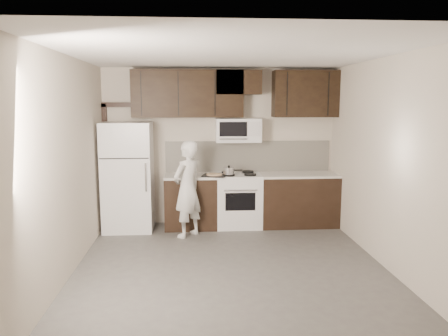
{
  "coord_description": "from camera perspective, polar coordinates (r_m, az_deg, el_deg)",
  "views": [
    {
      "loc": [
        -0.47,
        -5.34,
        2.14
      ],
      "look_at": [
        -0.02,
        0.9,
        1.18
      ],
      "focal_mm": 35.0,
      "sensor_mm": 36.0,
      "label": 1
    }
  ],
  "objects": [
    {
      "name": "microwave",
      "position": [
        7.46,
        1.85,
        4.96
      ],
      "size": [
        0.76,
        0.42,
        0.4
      ],
      "color": "white",
      "rests_on": "upper_cabinets"
    },
    {
      "name": "back_wall",
      "position": [
        7.65,
        -0.55,
        2.8
      ],
      "size": [
        4.0,
        0.0,
        4.0
      ],
      "primitive_type": "plane",
      "rotation": [
        1.57,
        0.0,
        0.0
      ],
      "color": "beige",
      "rests_on": "ground"
    },
    {
      "name": "refrigerator",
      "position": [
        7.42,
        -12.41,
        -1.1
      ],
      "size": [
        0.8,
        0.76,
        1.8
      ],
      "color": "white",
      "rests_on": "floor"
    },
    {
      "name": "counter_run",
      "position": [
        7.55,
        4.19,
        -4.18
      ],
      "size": [
        2.95,
        0.64,
        0.91
      ],
      "color": "black",
      "rests_on": "floor"
    },
    {
      "name": "pizza",
      "position": [
        7.22,
        -1.28,
        -0.84
      ],
      "size": [
        0.32,
        0.32,
        0.02
      ],
      "primitive_type": "cylinder",
      "rotation": [
        0.0,
        0.0,
        -0.27
      ],
      "color": "tan",
      "rests_on": "baking_tray"
    },
    {
      "name": "person",
      "position": [
        6.9,
        -4.8,
        -2.77
      ],
      "size": [
        0.65,
        0.66,
        1.53
      ],
      "primitive_type": "imported",
      "rotation": [
        0.0,
        0.0,
        3.99
      ],
      "color": "silver",
      "rests_on": "floor"
    },
    {
      "name": "baking_tray",
      "position": [
        7.22,
        -1.28,
        -0.99
      ],
      "size": [
        0.44,
        0.38,
        0.02
      ],
      "primitive_type": "cube",
      "rotation": [
        0.0,
        0.0,
        -0.27
      ],
      "color": "black",
      "rests_on": "counter_run"
    },
    {
      "name": "stove",
      "position": [
        7.51,
        1.9,
        -4.19
      ],
      "size": [
        0.76,
        0.66,
        0.94
      ],
      "color": "white",
      "rests_on": "floor"
    },
    {
      "name": "saucepan",
      "position": [
        7.25,
        0.64,
        -0.46
      ],
      "size": [
        0.32,
        0.18,
        0.18
      ],
      "color": "silver",
      "rests_on": "stove"
    },
    {
      "name": "floor",
      "position": [
        5.77,
        0.9,
        -13.01
      ],
      "size": [
        4.5,
        4.5,
        0.0
      ],
      "primitive_type": "plane",
      "color": "#4B4947",
      "rests_on": "ground"
    },
    {
      "name": "upper_cabinets",
      "position": [
        7.45,
        1.14,
        9.82
      ],
      "size": [
        3.48,
        0.35,
        0.78
      ],
      "color": "black",
      "rests_on": "back_wall"
    },
    {
      "name": "ceiling",
      "position": [
        5.39,
        0.97,
        14.7
      ],
      "size": [
        4.5,
        4.5,
        0.0
      ],
      "primitive_type": "plane",
      "rotation": [
        3.14,
        0.0,
        0.0
      ],
      "color": "white",
      "rests_on": "back_wall"
    },
    {
      "name": "door_trim",
      "position": [
        7.74,
        -14.86,
        1.82
      ],
      "size": [
        0.5,
        0.08,
        2.12
      ],
      "color": "black",
      "rests_on": "floor"
    },
    {
      "name": "backsplash",
      "position": [
        7.7,
        3.17,
        1.56
      ],
      "size": [
        2.9,
        0.02,
        0.54
      ],
      "primitive_type": "cube",
      "color": "silver",
      "rests_on": "counter_run"
    }
  ]
}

